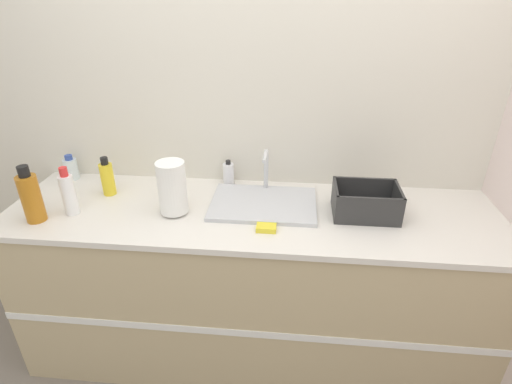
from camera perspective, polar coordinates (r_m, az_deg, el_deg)
The scene contains 11 objects.
wall_back at distance 2.16m, azimuth 0.53°, elevation 10.71°, with size 4.82×0.06×2.60m.
counter_cabinet at distance 2.24m, azimuth -0.41°, elevation -13.03°, with size 2.44×0.69×0.93m.
sink at distance 2.01m, azimuth 1.07°, elevation -1.43°, with size 0.52×0.37×0.24m.
paper_towel_roll at distance 1.93m, azimuth -11.88°, elevation 0.58°, with size 0.14×0.14×0.26m.
dish_rack at distance 1.98m, azimuth 15.37°, elevation -1.69°, with size 0.31×0.22×0.15m.
bottle_white_spray at distance 2.09m, azimuth -25.19°, elevation -0.19°, with size 0.07×0.07×0.24m.
bottle_amber at distance 2.10m, azimuth -29.47°, elevation -0.63°, with size 0.09×0.09×0.28m.
bottle_yellow at distance 2.22m, azimuth -20.46°, elevation 1.87°, with size 0.07×0.07×0.21m.
bottle_clear at distance 2.50m, azimuth -24.92°, elevation 3.08°, with size 0.07×0.07×0.14m.
soap_dispenser at distance 2.21m, azimuth -3.95°, elevation 2.62°, with size 0.06×0.06×0.14m.
sponge at distance 1.81m, azimuth 1.48°, elevation -5.15°, with size 0.09×0.06×0.02m.
Camera 1 is at (0.18, -1.36, 1.92)m, focal length 28.00 mm.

